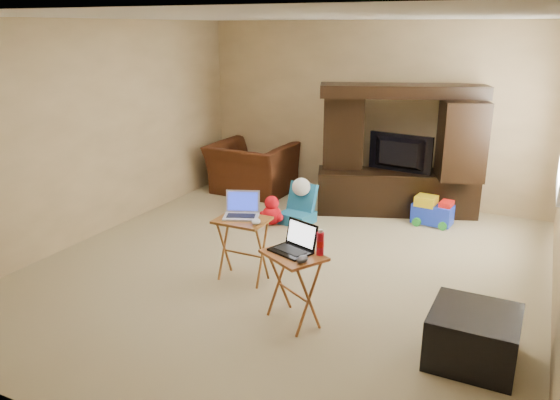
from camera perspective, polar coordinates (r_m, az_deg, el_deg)
The scene contains 19 objects.
floor at distance 5.77m, azimuth 0.88°, elevation -7.04°, with size 5.50×5.50×0.00m, color tan.
ceiling at distance 5.25m, azimuth 1.01°, elevation 18.61°, with size 5.50×5.50×0.00m, color silver.
wall_back at distance 7.91m, azimuth 9.53°, elevation 8.98°, with size 5.00×5.00×0.00m, color tan.
wall_front at distance 3.21m, azimuth -20.47°, elevation -4.79°, with size 5.00×5.00×0.00m, color tan.
wall_left at distance 6.80m, azimuth -18.66°, elevation 6.90°, with size 5.50×5.50×0.00m, color tan.
entertainment_center at distance 7.37m, azimuth 12.31°, elevation 5.07°, with size 2.09×0.52×1.71m, color black.
television at distance 7.33m, azimuth 12.20°, elevation 4.74°, with size 0.87×0.11×0.50m, color black.
recliner at distance 8.23m, azimuth -2.97°, elevation 3.31°, with size 1.15×1.01×0.75m, color #481D0F.
child_rocker at distance 6.95m, azimuth 1.82°, elevation -0.44°, with size 0.38×0.43×0.51m, color #1B6895, non-canonical shape.
plush_toy at distance 6.92m, azimuth -0.87°, elevation -1.06°, with size 0.34×0.29×0.38m, color red, non-canonical shape.
push_toy at distance 7.18m, azimuth 15.67°, elevation -1.06°, with size 0.50×0.36×0.38m, color blue, non-canonical shape.
ottoman at distance 4.44m, azimuth 19.54°, elevation -13.31°, with size 0.63×0.63×0.41m, color black.
tray_table_left at distance 5.40m, azimuth -3.90°, elevation -5.19°, with size 0.49×0.39×0.64m, color #8F5D22.
tray_table_right at distance 4.65m, azimuth 1.42°, elevation -9.21°, with size 0.48×0.39×0.63m, color #A25127.
laptop_left at distance 5.28m, azimuth -4.12°, elevation -0.62°, with size 0.33×0.28×0.24m, color #AFAEB3.
laptop_right at distance 4.50m, azimuth 1.10°, elevation -4.06°, with size 0.33×0.27×0.24m, color black.
mouse_left at distance 5.13m, azimuth -2.52°, elevation -2.27°, with size 0.08×0.13×0.05m, color silver.
mouse_right at distance 4.35m, azimuth 2.35°, elevation -6.19°, with size 0.08×0.13×0.05m, color #3A3A3F.
water_bottle at distance 4.47m, azimuth 4.22°, elevation -4.57°, with size 0.06×0.06×0.19m, color red.
Camera 1 is at (2.22, -4.75, 2.42)m, focal length 35.00 mm.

